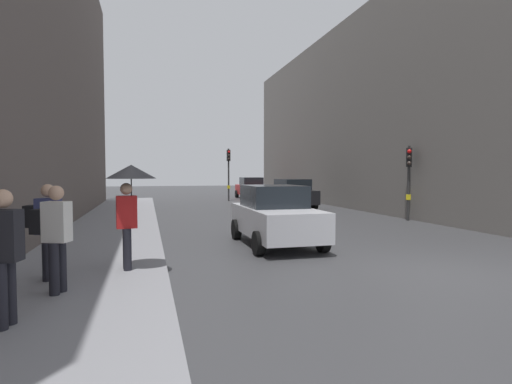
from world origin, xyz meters
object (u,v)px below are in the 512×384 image
car_red_sedan (251,188)px  pedestrian_with_grey_backpack (46,226)px  traffic_light_far_median (229,165)px  pedestrian_with_umbrella (130,187)px  traffic_light_mid_street (409,169)px  pedestrian_in_dark_coat (4,252)px  pedestrian_with_black_backpack (54,232)px  car_silver_hatchback (275,215)px  car_dark_suv (291,194)px

car_red_sedan → pedestrian_with_grey_backpack: bearing=-112.3°
traffic_light_far_median → pedestrian_with_umbrella: bearing=-106.2°
pedestrian_with_grey_backpack → pedestrian_with_umbrella: bearing=18.0°
traffic_light_mid_street → pedestrian_in_dark_coat: bearing=-142.5°
pedestrian_with_umbrella → pedestrian_in_dark_coat: bearing=-116.3°
pedestrian_with_umbrella → pedestrian_with_black_backpack: pedestrian_with_umbrella is taller
traffic_light_mid_street → car_silver_hatchback: 8.83m
car_dark_suv → pedestrian_with_grey_backpack: 18.03m
traffic_light_mid_street → traffic_light_far_median: (-5.25, 14.78, 0.43)m
traffic_light_far_median → traffic_light_mid_street: bearing=-70.5°
car_silver_hatchback → pedestrian_in_dark_coat: 7.86m
pedestrian_with_umbrella → pedestrian_with_grey_backpack: size_ratio=1.21×
traffic_light_far_median → pedestrian_in_dark_coat: (-7.76, -24.74, -1.61)m
car_red_sedan → pedestrian_in_dark_coat: bearing=-110.4°
pedestrian_with_black_backpack → pedestrian_in_dark_coat: size_ratio=1.00×
car_silver_hatchback → pedestrian_in_dark_coat: bearing=-133.7°
traffic_light_far_median → car_red_sedan: traffic_light_far_median is taller
traffic_light_mid_street → pedestrian_with_black_backpack: bearing=-146.1°
car_silver_hatchback → car_dark_suv: bearing=68.0°
traffic_light_far_median → pedestrian_with_umbrella: 22.78m
car_red_sedan → pedestrian_with_grey_backpack: (-10.09, -24.57, 0.29)m
traffic_light_far_median → car_red_sedan: size_ratio=0.94×
pedestrian_with_grey_backpack → pedestrian_in_dark_coat: (0.04, -2.40, -0.03)m
traffic_light_mid_street → traffic_light_far_median: bearing=109.5°
car_red_sedan → pedestrian_with_grey_backpack: pedestrian_with_grey_backpack is taller
pedestrian_in_dark_coat → pedestrian_with_umbrella: bearing=63.7°
car_silver_hatchback → pedestrian_in_dark_coat: (-5.42, -5.68, 0.25)m
car_silver_hatchback → pedestrian_with_black_backpack: (-5.12, -4.24, 0.29)m
car_red_sedan → pedestrian_with_black_backpack: size_ratio=2.40×
car_red_sedan → pedestrian_with_grey_backpack: size_ratio=2.40×
car_red_sedan → pedestrian_with_umbrella: (-8.62, -24.09, 0.96)m
traffic_light_mid_street → car_silver_hatchback: traffic_light_mid_street is taller
car_dark_suv → pedestrian_with_grey_backpack: bearing=-124.3°
pedestrian_in_dark_coat → traffic_light_mid_street: bearing=37.5°
car_silver_hatchback → pedestrian_with_grey_backpack: size_ratio=2.37×
car_dark_suv → traffic_light_far_median: bearing=107.6°
car_red_sedan → pedestrian_with_umbrella: 25.61m
traffic_light_mid_street → pedestrian_with_grey_backpack: size_ratio=1.89×
pedestrian_with_umbrella → pedestrian_with_grey_backpack: (-1.46, -0.48, -0.68)m
traffic_light_mid_street → car_red_sedan: bearing=99.9°
pedestrian_with_grey_backpack → car_dark_suv: bearing=55.7°
pedestrian_with_umbrella → pedestrian_with_black_backpack: 1.95m
traffic_light_far_median → pedestrian_in_dark_coat: bearing=-107.4°
traffic_light_mid_street → car_dark_suv: 8.01m
car_silver_hatchback → traffic_light_far_median: bearing=83.0°
car_red_sedan → pedestrian_in_dark_coat: (-10.05, -26.97, 0.25)m
traffic_light_far_median → car_silver_hatchback: 19.30m
pedestrian_with_umbrella → pedestrian_with_grey_backpack: bearing=-162.0°
car_silver_hatchback → pedestrian_with_grey_backpack: pedestrian_with_grey_backpack is taller
pedestrian_with_grey_backpack → pedestrian_with_black_backpack: (0.33, -0.96, 0.00)m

